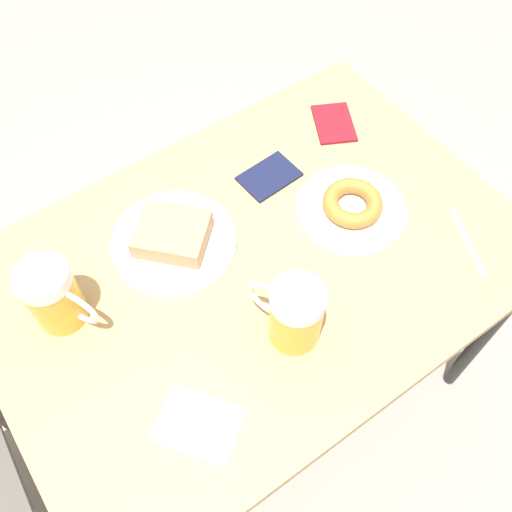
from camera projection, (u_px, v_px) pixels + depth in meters
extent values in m
plane|color=gray|center=(256.00, 383.00, 1.75)|extent=(8.00, 8.00, 0.00)
cube|color=tan|center=(256.00, 265.00, 1.16)|extent=(0.74, 1.07, 0.03)
cylinder|color=black|center=(487.00, 332.00, 1.47)|extent=(0.04, 0.04, 0.68)
cylinder|color=black|center=(326.00, 171.00, 1.76)|extent=(0.04, 0.04, 0.68)
cylinder|color=black|center=(23.00, 342.00, 1.46)|extent=(0.04, 0.04, 0.68)
cylinder|color=#514C47|center=(12.00, 426.00, 1.47)|extent=(0.03, 0.03, 0.42)
cylinder|color=white|center=(174.00, 241.00, 1.17)|extent=(0.26, 0.26, 0.01)
cube|color=tan|center=(172.00, 234.00, 1.15)|extent=(0.18, 0.18, 0.04)
cylinder|color=white|center=(351.00, 209.00, 1.21)|extent=(0.24, 0.24, 0.01)
torus|color=#B2702D|center=(353.00, 203.00, 1.19)|extent=(0.13, 0.13, 0.03)
cylinder|color=gold|center=(55.00, 299.00, 1.03)|extent=(0.10, 0.10, 0.12)
cylinder|color=white|center=(42.00, 278.00, 0.97)|extent=(0.10, 0.10, 0.03)
torus|color=silver|center=(76.00, 307.00, 1.01)|extent=(0.09, 0.05, 0.09)
cylinder|color=gold|center=(296.00, 318.00, 1.01)|extent=(0.10, 0.10, 0.12)
cylinder|color=white|center=(298.00, 298.00, 0.95)|extent=(0.10, 0.10, 0.03)
torus|color=silver|center=(271.00, 300.00, 1.02)|extent=(0.09, 0.04, 0.09)
cube|color=white|center=(198.00, 424.00, 0.97)|extent=(0.17, 0.17, 0.00)
cube|color=silver|center=(468.00, 242.00, 1.17)|extent=(0.16, 0.08, 0.00)
cube|color=maroon|center=(334.00, 123.00, 1.35)|extent=(0.15, 0.14, 0.01)
cube|color=#141938|center=(269.00, 176.00, 1.26)|extent=(0.10, 0.13, 0.01)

